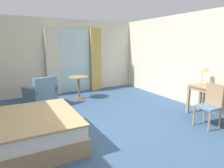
% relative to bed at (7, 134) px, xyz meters
% --- Properties ---
extents(ground, '(6.51, 7.65, 0.10)m').
position_rel_bed_xyz_m(ground, '(1.75, -0.08, -0.33)').
color(ground, '#38567A').
extents(wall_back, '(6.11, 0.12, 2.60)m').
position_rel_bed_xyz_m(wall_back, '(1.75, 3.48, 1.02)').
color(wall_back, beige).
rests_on(wall_back, ground).
extents(wall_right, '(0.12, 7.25, 2.60)m').
position_rel_bed_xyz_m(wall_right, '(4.75, -0.08, 1.02)').
color(wall_right, beige).
rests_on(wall_right, ground).
extents(balcony_glass_door, '(1.16, 0.02, 2.29)m').
position_rel_bed_xyz_m(balcony_glass_door, '(2.33, 3.40, 0.86)').
color(balcony_glass_door, silver).
rests_on(balcony_glass_door, ground).
extents(curtain_panel_left, '(0.45, 0.10, 2.31)m').
position_rel_bed_xyz_m(curtain_panel_left, '(1.53, 3.30, 0.87)').
color(curtain_panel_left, beige).
rests_on(curtain_panel_left, ground).
extents(curtain_panel_right, '(0.40, 0.10, 2.31)m').
position_rel_bed_xyz_m(curtain_panel_right, '(3.13, 3.30, 0.87)').
color(curtain_panel_right, tan).
rests_on(curtain_panel_right, ground).
extents(bed, '(2.28, 1.74, 0.97)m').
position_rel_bed_xyz_m(bed, '(0.00, 0.00, 0.00)').
color(bed, tan).
rests_on(bed, ground).
extents(writing_desk, '(0.54, 1.44, 0.75)m').
position_rel_bed_xyz_m(writing_desk, '(4.34, -0.91, 0.37)').
color(writing_desk, tan).
rests_on(writing_desk, ground).
extents(desk_chair, '(0.41, 0.41, 0.93)m').
position_rel_bed_xyz_m(desk_chair, '(3.84, -1.00, 0.23)').
color(desk_chair, slate).
rests_on(desk_chair, ground).
extents(desk_lamp, '(0.26, 0.16, 0.47)m').
position_rel_bed_xyz_m(desk_lamp, '(4.42, -0.39, 0.80)').
color(desk_lamp, tan).
rests_on(desk_lamp, writing_desk).
extents(armchair_by_window, '(0.93, 0.97, 0.85)m').
position_rel_bed_xyz_m(armchair_by_window, '(0.92, 2.28, 0.05)').
color(armchair_by_window, slate).
rests_on(armchair_by_window, ground).
extents(round_cafe_table, '(0.62, 0.62, 0.72)m').
position_rel_bed_xyz_m(round_cafe_table, '(2.11, 2.43, 0.25)').
color(round_cafe_table, tan).
rests_on(round_cafe_table, ground).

